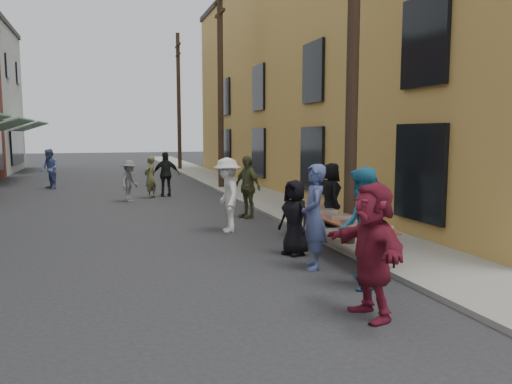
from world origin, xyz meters
TOP-DOWN VIEW (x-y plane):
  - ground at (0.00, 0.00)m, footprint 120.00×120.00m
  - sidewalk at (5.00, 15.00)m, footprint 2.20×60.00m
  - building_ochre at (11.10, 14.00)m, footprint 10.00×28.00m
  - utility_pole_near at (4.30, 3.00)m, footprint 0.26×0.26m
  - utility_pole_mid at (4.30, 15.00)m, footprint 0.26×0.26m
  - utility_pole_far at (4.30, 27.00)m, footprint 0.26×0.26m
  - serving_table at (3.80, 2.79)m, footprint 0.70×4.00m
  - catering_tray_sausage at (3.80, 1.14)m, footprint 0.50×0.33m
  - catering_tray_foil_b at (3.80, 1.79)m, footprint 0.50×0.33m
  - catering_tray_buns at (3.80, 2.49)m, footprint 0.50×0.33m
  - catering_tray_foil_d at (3.80, 3.19)m, footprint 0.50×0.33m
  - catering_tray_buns_end at (3.80, 3.89)m, footprint 0.50×0.33m
  - condiment_jar_a at (3.58, 0.84)m, footprint 0.07×0.07m
  - condiment_jar_b at (3.58, 0.94)m, footprint 0.07×0.07m
  - condiment_jar_c at (3.58, 1.04)m, footprint 0.07×0.07m
  - cup_stack at (4.00, 0.89)m, footprint 0.08×0.08m
  - guest_front_a at (2.92, 2.75)m, footprint 0.75×0.89m
  - guest_front_b at (2.86, 1.65)m, footprint 0.64×0.81m
  - guest_front_c at (3.12, 0.39)m, footprint 1.10×1.19m
  - guest_front_d at (2.19, 5.49)m, footprint 0.78×1.26m
  - guest_front_e at (3.27, 7.37)m, footprint 0.83×1.16m
  - guest_queue_back at (2.60, -0.83)m, footprint 0.58×1.73m
  - server at (4.78, 4.91)m, footprint 0.64×0.87m
  - passerby_left at (0.16, 11.91)m, footprint 0.98×1.13m
  - passerby_mid at (1.62, 13.05)m, footprint 1.05×0.46m
  - passerby_right at (0.97, 12.72)m, footprint 0.67×0.70m
  - passerby_far at (-3.00, 17.26)m, footprint 1.00×1.08m

SIDE VIEW (x-z plane):
  - ground at x=0.00m, z-range 0.00..0.00m
  - sidewalk at x=5.00m, z-range 0.00..0.10m
  - serving_table at x=3.80m, z-range 0.34..1.09m
  - passerby_left at x=0.16m, z-range 0.00..1.51m
  - guest_front_a at x=2.92m, z-range 0.00..1.55m
  - catering_tray_sausage at x=3.80m, z-range 0.75..0.83m
  - catering_tray_foil_b at x=3.80m, z-range 0.75..0.83m
  - catering_tray_buns at x=3.80m, z-range 0.75..0.83m
  - catering_tray_foil_d at x=3.80m, z-range 0.75..0.83m
  - catering_tray_buns_end at x=3.80m, z-range 0.75..0.83m
  - condiment_jar_a at x=3.58m, z-range 0.75..0.83m
  - condiment_jar_b at x=3.58m, z-range 0.75..0.83m
  - condiment_jar_c at x=3.58m, z-range 0.75..0.83m
  - cup_stack at x=4.00m, z-range 0.75..0.87m
  - passerby_right at x=0.97m, z-range 0.00..1.62m
  - passerby_mid at x=1.62m, z-range 0.00..1.77m
  - passerby_far at x=-3.00m, z-range 0.00..1.79m
  - server at x=4.78m, z-range 0.10..1.73m
  - guest_front_e at x=3.27m, z-range 0.00..1.83m
  - guest_queue_back at x=2.60m, z-range 0.00..1.85m
  - guest_front_d at x=2.19m, z-range 0.00..1.88m
  - guest_front_b at x=2.86m, z-range 0.00..1.93m
  - guest_front_c at x=3.12m, z-range 0.00..1.96m
  - utility_pole_near at x=4.30m, z-range 0.00..9.00m
  - utility_pole_mid at x=4.30m, z-range 0.00..9.00m
  - utility_pole_far at x=4.30m, z-range 0.00..9.00m
  - building_ochre at x=11.10m, z-range 0.00..10.00m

